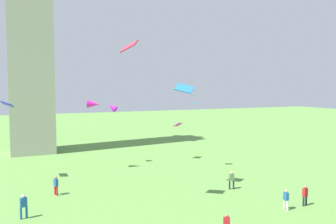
{
  "coord_description": "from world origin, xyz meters",
  "views": [
    {
      "loc": [
        -9.95,
        -10.7,
        9.78
      ],
      "look_at": [
        1.03,
        14.04,
        7.8
      ],
      "focal_mm": 37.01,
      "sensor_mm": 36.0,
      "label": 1
    }
  ],
  "objects_px": {
    "monument_obelisk": "(29,1)",
    "kite_flying_5": "(129,46)",
    "person_4": "(24,205)",
    "person_5": "(232,179)",
    "person_3": "(286,198)",
    "kite_flying_4": "(7,104)",
    "person_1": "(56,184)",
    "person_2": "(305,194)",
    "kite_flying_3": "(178,125)",
    "kite_flying_6": "(93,104)",
    "kite_flying_1": "(195,103)",
    "kite_flying_2": "(112,107)",
    "person_0": "(227,224)",
    "kite_flying_0": "(184,88)"
  },
  "relations": [
    {
      "from": "person_1",
      "to": "kite_flying_1",
      "type": "bearing_deg",
      "value": -96.84
    },
    {
      "from": "person_2",
      "to": "kite_flying_1",
      "type": "bearing_deg",
      "value": 87.49
    },
    {
      "from": "kite_flying_5",
      "to": "kite_flying_1",
      "type": "bearing_deg",
      "value": -90.03
    },
    {
      "from": "kite_flying_0",
      "to": "kite_flying_2",
      "type": "xyz_separation_m",
      "value": [
        -3.53,
        12.89,
        -2.36
      ]
    },
    {
      "from": "person_3",
      "to": "kite_flying_6",
      "type": "distance_m",
      "value": 22.81
    },
    {
      "from": "person_0",
      "to": "kite_flying_4",
      "type": "bearing_deg",
      "value": -28.12
    },
    {
      "from": "kite_flying_6",
      "to": "kite_flying_4",
      "type": "bearing_deg",
      "value": 117.94
    },
    {
      "from": "kite_flying_3",
      "to": "kite_flying_6",
      "type": "distance_m",
      "value": 12.07
    },
    {
      "from": "monument_obelisk",
      "to": "kite_flying_4",
      "type": "height_order",
      "value": "monument_obelisk"
    },
    {
      "from": "person_4",
      "to": "person_5",
      "type": "xyz_separation_m",
      "value": [
        18.35,
        -0.06,
        -0.07
      ]
    },
    {
      "from": "person_5",
      "to": "kite_flying_1",
      "type": "bearing_deg",
      "value": 104.58
    },
    {
      "from": "kite_flying_3",
      "to": "kite_flying_5",
      "type": "distance_m",
      "value": 20.78
    },
    {
      "from": "kite_flying_2",
      "to": "kite_flying_6",
      "type": "relative_size",
      "value": 0.92
    },
    {
      "from": "person_3",
      "to": "person_4",
      "type": "distance_m",
      "value": 20.19
    },
    {
      "from": "person_5",
      "to": "kite_flying_0",
      "type": "xyz_separation_m",
      "value": [
        -4.18,
        1.82,
        8.65
      ]
    },
    {
      "from": "person_0",
      "to": "kite_flying_1",
      "type": "relative_size",
      "value": 1.57
    },
    {
      "from": "monument_obelisk",
      "to": "kite_flying_5",
      "type": "relative_size",
      "value": 25.84
    },
    {
      "from": "monument_obelisk",
      "to": "person_4",
      "type": "bearing_deg",
      "value": -93.97
    },
    {
      "from": "person_3",
      "to": "kite_flying_1",
      "type": "height_order",
      "value": "kite_flying_1"
    },
    {
      "from": "kite_flying_5",
      "to": "kite_flying_6",
      "type": "height_order",
      "value": "kite_flying_5"
    },
    {
      "from": "kite_flying_0",
      "to": "person_2",
      "type": "bearing_deg",
      "value": 173.6
    },
    {
      "from": "person_0",
      "to": "kite_flying_6",
      "type": "bearing_deg",
      "value": -49.82
    },
    {
      "from": "person_3",
      "to": "kite_flying_0",
      "type": "xyz_separation_m",
      "value": [
        -4.96,
        8.22,
        8.7
      ]
    },
    {
      "from": "kite_flying_3",
      "to": "person_0",
      "type": "bearing_deg",
      "value": 34.44
    },
    {
      "from": "kite_flying_2",
      "to": "person_1",
      "type": "bearing_deg",
      "value": 5.0
    },
    {
      "from": "person_0",
      "to": "person_2",
      "type": "distance_m",
      "value": 9.67
    },
    {
      "from": "person_5",
      "to": "kite_flying_3",
      "type": "distance_m",
      "value": 14.54
    },
    {
      "from": "person_4",
      "to": "kite_flying_1",
      "type": "height_order",
      "value": "kite_flying_1"
    },
    {
      "from": "person_0",
      "to": "kite_flying_4",
      "type": "relative_size",
      "value": 0.91
    },
    {
      "from": "person_5",
      "to": "kite_flying_2",
      "type": "distance_m",
      "value": 17.76
    },
    {
      "from": "person_3",
      "to": "kite_flying_4",
      "type": "bearing_deg",
      "value": 54.42
    },
    {
      "from": "person_3",
      "to": "person_1",
      "type": "bearing_deg",
      "value": 61.0
    },
    {
      "from": "person_0",
      "to": "person_3",
      "type": "xyz_separation_m",
      "value": [
        7.22,
        2.47,
        0.01
      ]
    },
    {
      "from": "person_1",
      "to": "kite_flying_0",
      "type": "relative_size",
      "value": 0.88
    },
    {
      "from": "person_5",
      "to": "person_1",
      "type": "bearing_deg",
      "value": -179.05
    },
    {
      "from": "person_2",
      "to": "kite_flying_6",
      "type": "bearing_deg",
      "value": 114.65
    },
    {
      "from": "person_4",
      "to": "person_3",
      "type": "bearing_deg",
      "value": 146.63
    },
    {
      "from": "person_4",
      "to": "kite_flying_5",
      "type": "distance_m",
      "value": 14.28
    },
    {
      "from": "person_3",
      "to": "kite_flying_2",
      "type": "bearing_deg",
      "value": 27.61
    },
    {
      "from": "kite_flying_1",
      "to": "kite_flying_2",
      "type": "distance_m",
      "value": 10.36
    },
    {
      "from": "person_1",
      "to": "person_2",
      "type": "distance_m",
      "value": 21.57
    },
    {
      "from": "monument_obelisk",
      "to": "person_3",
      "type": "bearing_deg",
      "value": -63.28
    },
    {
      "from": "person_5",
      "to": "person_4",
      "type": "bearing_deg",
      "value": -161.7
    },
    {
      "from": "monument_obelisk",
      "to": "kite_flying_1",
      "type": "xyz_separation_m",
      "value": [
        17.0,
        -19.26,
        -14.39
      ]
    },
    {
      "from": "monument_obelisk",
      "to": "person_0",
      "type": "relative_size",
      "value": 27.49
    },
    {
      "from": "person_5",
      "to": "kite_flying_6",
      "type": "distance_m",
      "value": 17.49
    },
    {
      "from": "person_0",
      "to": "person_5",
      "type": "height_order",
      "value": "person_5"
    },
    {
      "from": "person_1",
      "to": "person_3",
      "type": "height_order",
      "value": "person_1"
    },
    {
      "from": "person_2",
      "to": "kite_flying_2",
      "type": "height_order",
      "value": "kite_flying_2"
    },
    {
      "from": "person_2",
      "to": "monument_obelisk",
      "type": "bearing_deg",
      "value": 108.2
    }
  ]
}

